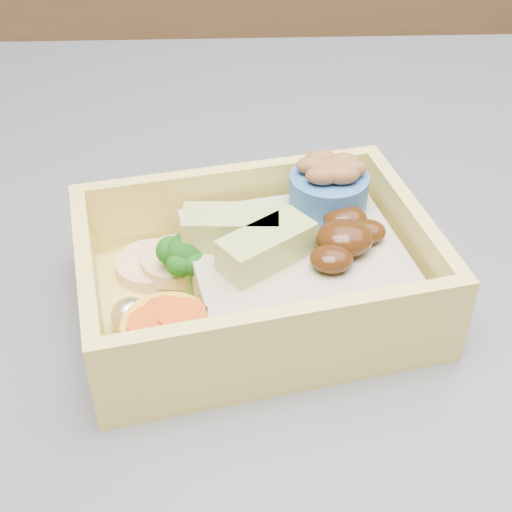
{
  "coord_description": "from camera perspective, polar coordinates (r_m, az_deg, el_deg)",
  "views": [
    {
      "loc": [
        -0.15,
        -0.44,
        1.22
      ],
      "look_at": [
        -0.14,
        -0.11,
        0.96
      ],
      "focal_mm": 50.0,
      "sensor_mm": 36.0,
      "label": 1
    }
  ],
  "objects": [
    {
      "name": "bento_box",
      "position": [
        0.43,
        0.8,
        -1.05
      ],
      "size": [
        0.23,
        0.19,
        0.07
      ],
      "rotation": [
        0.0,
        0.0,
        0.21
      ],
      "color": "#EED562",
      "rests_on": "island"
    }
  ]
}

